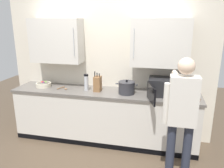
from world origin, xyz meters
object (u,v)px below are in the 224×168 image
object	(u,v)px
knife_block	(98,84)
stock_pot	(127,88)
person_figure	(182,111)
microwave_oven	(166,87)
thermos_flask	(86,82)
wooden_spoon	(64,88)
fruit_bowl	(44,84)

from	to	relation	value
knife_block	stock_pot	size ratio (longest dim) A/B	0.95
person_figure	microwave_oven	bearing A→B (deg)	103.55
microwave_oven	knife_block	size ratio (longest dim) A/B	2.32
thermos_flask	person_figure	world-z (taller)	person_figure
stock_pot	wooden_spoon	world-z (taller)	stock_pot
microwave_oven	wooden_spoon	distance (m)	1.72
microwave_oven	person_figure	distance (m)	0.83
stock_pot	wooden_spoon	xyz separation A→B (m)	(-1.11, 0.01, -0.09)
stock_pot	thermos_flask	bearing A→B (deg)	177.93
microwave_oven	person_figure	xyz separation A→B (m)	(0.19, -0.80, -0.06)
thermos_flask	microwave_oven	bearing A→B (deg)	1.83
thermos_flask	person_figure	xyz separation A→B (m)	(1.50, -0.76, -0.07)
fruit_bowl	person_figure	world-z (taller)	person_figure
thermos_flask	stock_pot	xyz separation A→B (m)	(0.69, -0.03, -0.04)
fruit_bowl	wooden_spoon	size ratio (longest dim) A/B	1.38
microwave_oven	thermos_flask	bearing A→B (deg)	-178.17
knife_block	thermos_flask	xyz separation A→B (m)	(-0.20, -0.00, 0.01)
thermos_flask	stock_pot	distance (m)	0.69
person_figure	stock_pot	bearing A→B (deg)	137.56
wooden_spoon	person_figure	xyz separation A→B (m)	(1.91, -0.74, 0.06)
stock_pot	person_figure	xyz separation A→B (m)	(0.81, -0.74, -0.03)
microwave_oven	fruit_bowl	distance (m)	2.13
stock_pot	fruit_bowl	world-z (taller)	stock_pot
knife_block	fruit_bowl	world-z (taller)	knife_block
stock_pot	knife_block	bearing A→B (deg)	176.99
microwave_oven	knife_block	xyz separation A→B (m)	(-1.11, -0.04, -0.01)
thermos_flask	wooden_spoon	distance (m)	0.43
microwave_oven	person_figure	size ratio (longest dim) A/B	0.48
thermos_flask	stock_pot	size ratio (longest dim) A/B	0.78
knife_block	thermos_flask	world-z (taller)	knife_block
person_figure	thermos_flask	bearing A→B (deg)	153.05
thermos_flask	person_figure	distance (m)	1.68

